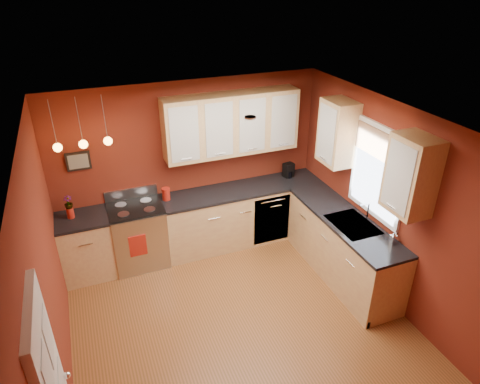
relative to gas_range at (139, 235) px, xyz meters
name	(u,v)px	position (x,y,z in m)	size (l,w,h in m)	color
floor	(242,327)	(0.92, -1.80, -0.48)	(4.20, 4.20, 0.00)	brown
ceiling	(243,128)	(0.92, -1.80, 2.12)	(4.00, 4.20, 0.02)	beige
wall_back	(191,167)	(0.92, 0.30, 0.82)	(4.00, 0.02, 2.60)	maroon
wall_left	(48,284)	(-1.08, -1.80, 0.82)	(0.02, 4.20, 2.60)	maroon
wall_right	(390,207)	(2.92, -1.80, 0.82)	(0.02, 4.20, 2.60)	maroon
base_cabinets_back_left	(87,247)	(-0.73, 0.00, -0.03)	(0.70, 0.60, 0.90)	#D7B773
base_cabinets_back_right	(243,215)	(1.65, 0.00, -0.03)	(2.54, 0.60, 0.90)	#D7B773
base_cabinets_right	(342,248)	(2.62, -1.35, -0.03)	(0.60, 2.10, 0.90)	#D7B773
counter_back_left	(81,219)	(-0.73, 0.00, 0.44)	(0.70, 0.62, 0.04)	black
counter_back_right	(243,189)	(1.65, 0.00, 0.44)	(2.54, 0.62, 0.04)	black
counter_right	(346,220)	(2.62, -1.35, 0.44)	(0.62, 2.10, 0.04)	black
gas_range	(139,235)	(0.00, 0.00, 0.00)	(0.76, 0.64, 1.11)	#B2B2B7
dishwasher_front	(272,220)	(2.02, -0.29, -0.03)	(0.60, 0.02, 0.80)	#B2B2B7
sink	(353,226)	(2.62, -1.50, 0.43)	(0.50, 0.70, 0.33)	gray
window	(378,170)	(2.89, -1.50, 1.21)	(0.06, 1.02, 1.22)	white
upper_cabinets_back	(232,124)	(1.52, 0.12, 1.47)	(2.00, 0.35, 0.90)	#D7B773
upper_cabinets_right	(370,152)	(2.75, -1.48, 1.47)	(0.35, 1.95, 0.90)	#D7B773
wall_picture	(78,161)	(-0.63, 0.28, 1.17)	(0.32, 0.03, 0.26)	black
pendant_lights	(83,144)	(-0.53, -0.05, 1.53)	(0.71, 0.11, 0.66)	gray
red_canister	(166,194)	(0.47, 0.07, 0.55)	(0.12, 0.12, 0.18)	#AA1E12
red_vase	(70,213)	(-0.85, 0.05, 0.53)	(0.09, 0.09, 0.15)	#AA1E12
flowers	(68,203)	(-0.85, 0.05, 0.69)	(0.11, 0.11, 0.20)	#AA1E12
coffee_maker	(289,171)	(2.49, 0.11, 0.56)	(0.18, 0.18, 0.23)	black
soap_pump	(394,237)	(2.82, -2.05, 0.54)	(0.07, 0.08, 0.17)	white
dish_towel	(138,246)	(-0.06, -0.33, 0.04)	(0.24, 0.02, 0.33)	#AA1E12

